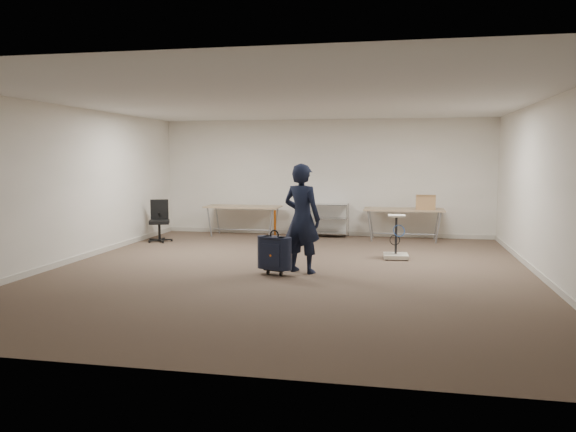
# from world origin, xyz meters

# --- Properties ---
(ground) EXTENTS (9.00, 9.00, 0.00)m
(ground) POSITION_xyz_m (0.00, 0.00, 0.00)
(ground) COLOR #4F3D30
(ground) RESTS_ON ground
(room_shell) EXTENTS (8.00, 9.00, 9.00)m
(room_shell) POSITION_xyz_m (0.00, 1.38, 0.05)
(room_shell) COLOR silver
(room_shell) RESTS_ON ground
(folding_table_left) EXTENTS (1.80, 0.75, 0.73)m
(folding_table_left) POSITION_xyz_m (-1.90, 3.95, 0.68)
(folding_table_left) COLOR tan
(folding_table_left) RESTS_ON ground
(folding_table_right) EXTENTS (1.80, 0.75, 0.73)m
(folding_table_right) POSITION_xyz_m (1.90, 3.95, 0.68)
(folding_table_right) COLOR tan
(folding_table_right) RESTS_ON ground
(wire_shelf) EXTENTS (1.22, 0.47, 0.80)m
(wire_shelf) POSITION_xyz_m (0.00, 4.20, 0.44)
(wire_shelf) COLOR #BBBDC2
(wire_shelf) RESTS_ON ground
(person) EXTENTS (0.77, 0.64, 1.80)m
(person) POSITION_xyz_m (0.23, -0.03, 0.90)
(person) COLOR black
(person) RESTS_ON ground
(suitcase) EXTENTS (0.43, 0.33, 1.05)m
(suitcase) POSITION_xyz_m (-0.17, -0.33, 0.36)
(suitcase) COLOR black
(suitcase) RESTS_ON ground
(office_chair) EXTENTS (0.57, 0.58, 0.94)m
(office_chair) POSITION_xyz_m (-3.51, 2.72, 0.28)
(office_chair) COLOR black
(office_chair) RESTS_ON ground
(equipment_cart) EXTENTS (0.48, 0.48, 0.83)m
(equipment_cart) POSITION_xyz_m (1.75, 1.54, 0.22)
(equipment_cart) COLOR beige
(equipment_cart) RESTS_ON ground
(cardboard_box) EXTENTS (0.45, 0.34, 0.32)m
(cardboard_box) POSITION_xyz_m (2.38, 3.86, 0.89)
(cardboard_box) COLOR #9C6948
(cardboard_box) RESTS_ON folding_table_right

